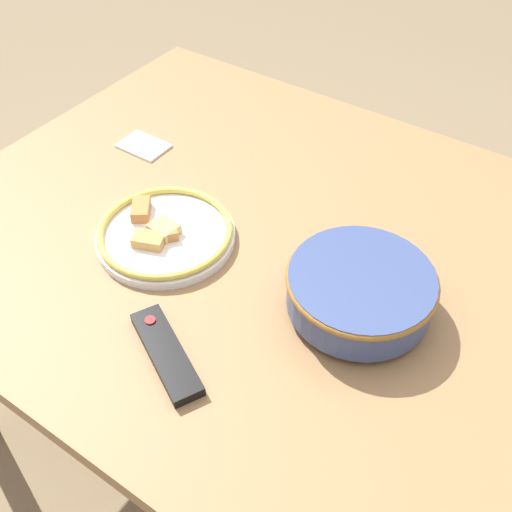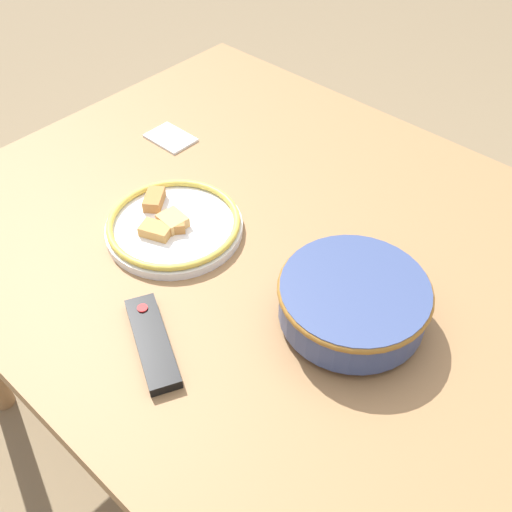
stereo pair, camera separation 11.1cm
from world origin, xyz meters
The scene contains 6 objects.
ground_plane centered at (0.00, 0.00, 0.00)m, with size 8.00×8.00×0.00m, color #7F6B4C.
dining_table centered at (0.00, 0.00, 0.66)m, with size 1.34×1.10×0.73m.
noodle_bowl centered at (-0.26, 0.07, 0.78)m, with size 0.26×0.26×0.09m.
food_plate centered at (0.14, 0.12, 0.75)m, with size 0.28×0.28×0.04m.
tv_remote centered at (-0.05, 0.34, 0.74)m, with size 0.20×0.14×0.02m.
folded_napkin centered at (0.40, -0.09, 0.73)m, with size 0.11×0.08×0.01m.
Camera 1 is at (-0.51, 0.75, 1.56)m, focal length 42.00 mm.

